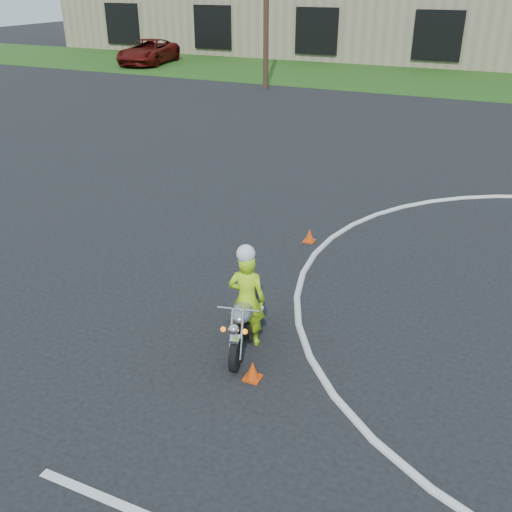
% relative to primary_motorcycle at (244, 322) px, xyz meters
% --- Properties ---
extents(primary_motorcycle, '(0.66, 1.77, 0.95)m').
position_rel_primary_motorcycle_xyz_m(primary_motorcycle, '(0.00, 0.00, 0.00)').
color(primary_motorcycle, black).
rests_on(primary_motorcycle, ground).
extents(rider_primary_grp, '(0.65, 0.50, 1.75)m').
position_rel_primary_motorcycle_xyz_m(rider_primary_grp, '(-0.01, 0.13, 0.39)').
color(rider_primary_grp, '#B4F019').
rests_on(rider_primary_grp, ground).
extents(pickup_grp, '(3.54, 6.03, 1.58)m').
position_rel_primary_motorcycle_xyz_m(pickup_grp, '(-19.99, 26.96, 0.33)').
color(pickup_grp, '#560D09').
rests_on(pickup_grp, ground).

